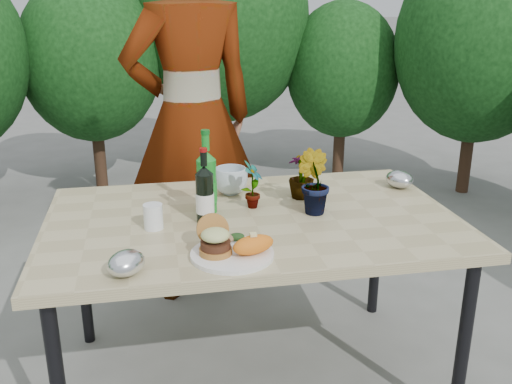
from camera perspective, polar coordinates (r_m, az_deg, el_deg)
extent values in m
plane|color=#64635F|center=(2.62, -0.35, -17.94)|extent=(80.00, 80.00, 0.00)
cube|color=tan|center=(2.25, -0.39, -2.95)|extent=(1.60, 1.00, 0.04)
cylinder|color=black|center=(2.32, 20.07, -14.00)|extent=(0.05, 0.05, 0.71)
cylinder|color=black|center=(2.78, -16.94, -7.86)|extent=(0.05, 0.05, 0.71)
cylinder|color=black|center=(2.97, 11.95, -5.61)|extent=(0.05, 0.05, 0.71)
cylinder|color=#382316|center=(5.06, -15.30, 2.76)|extent=(0.10, 0.10, 0.42)
ellipsoid|color=#1D571D|center=(4.89, -16.20, 12.62)|extent=(1.13, 1.13, 1.33)
cylinder|color=#382316|center=(5.27, -3.18, 4.51)|extent=(0.10, 0.10, 0.50)
ellipsoid|color=#1D571D|center=(5.10, -3.41, 16.60)|extent=(1.49, 1.49, 1.71)
cylinder|color=#382316|center=(5.23, 8.24, 3.55)|extent=(0.10, 0.10, 0.38)
ellipsoid|color=#1D571D|center=(5.08, 8.66, 11.98)|extent=(0.97, 0.97, 1.17)
cylinder|color=#382316|center=(5.07, 20.14, 2.43)|extent=(0.10, 0.10, 0.44)
ellipsoid|color=#1D571D|center=(4.90, 21.52, 13.83)|extent=(1.32, 1.32, 1.59)
cylinder|color=white|center=(1.91, -2.40, -6.25)|extent=(0.28, 0.28, 0.01)
cylinder|color=#B7722D|center=(1.90, -4.05, -5.90)|extent=(0.11, 0.11, 0.02)
cylinder|color=#472314|center=(1.89, -4.07, -5.28)|extent=(0.10, 0.10, 0.02)
ellipsoid|color=beige|center=(1.88, -4.09, -4.32)|extent=(0.10, 0.10, 0.04)
cylinder|color=#B7722D|center=(1.95, -4.36, -3.75)|extent=(0.11, 0.06, 0.11)
ellipsoid|color=orange|center=(1.89, -0.27, -5.29)|extent=(0.17, 0.12, 0.06)
ellipsoid|color=olive|center=(1.99, -2.80, -4.65)|extent=(0.04, 0.04, 0.02)
ellipsoid|color=#193814|center=(1.99, -1.96, -4.50)|extent=(0.06, 0.04, 0.03)
cylinder|color=black|center=(2.17, -5.13, -0.61)|extent=(0.07, 0.07, 0.19)
cylinder|color=white|center=(2.18, -5.12, -1.09)|extent=(0.07, 0.07, 0.08)
cone|color=black|center=(2.14, -5.22, 2.21)|extent=(0.07, 0.07, 0.03)
cylinder|color=black|center=(2.13, -5.26, 3.33)|extent=(0.03, 0.03, 0.05)
cylinder|color=maroon|center=(2.12, -5.28, 4.22)|extent=(0.03, 0.03, 0.01)
cylinder|color=#178222|center=(2.27, -4.94, 0.59)|extent=(0.08, 0.08, 0.22)
cylinder|color=#198C26|center=(2.27, -4.93, 0.07)|extent=(0.08, 0.08, 0.09)
cone|color=#178222|center=(2.23, -5.04, 3.69)|extent=(0.08, 0.08, 0.04)
cylinder|color=#178222|center=(2.22, -5.08, 4.97)|extent=(0.03, 0.03, 0.07)
cylinder|color=#0C5919|center=(2.21, -5.11, 6.00)|extent=(0.03, 0.03, 0.02)
cylinder|color=white|center=(2.15, -10.24, -2.43)|extent=(0.07, 0.07, 0.09)
imported|color=#22511B|center=(2.30, -0.35, 0.74)|extent=(0.11, 0.13, 0.20)
imported|color=#215F20|center=(2.26, 5.72, 0.98)|extent=(0.17, 0.18, 0.25)
imported|color=#1E551D|center=(2.43, 4.59, 1.68)|extent=(0.13, 0.13, 0.20)
imported|color=silver|center=(2.49, -2.54, 1.13)|extent=(0.16, 0.16, 0.12)
ellipsoid|color=silver|center=(1.83, -12.85, -6.92)|extent=(0.16, 0.17, 0.08)
ellipsoid|color=silver|center=(2.65, 14.15, 1.24)|extent=(0.15, 0.16, 0.08)
imported|color=#8F5947|center=(2.97, -6.45, 7.25)|extent=(0.80, 0.63, 1.94)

